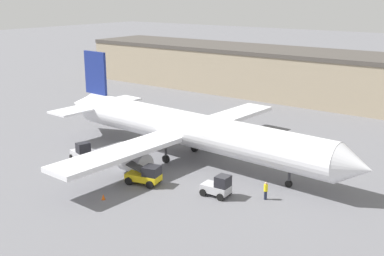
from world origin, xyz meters
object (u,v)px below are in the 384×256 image
object	(u,v)px
belt_loader_truck	(146,175)
safety_cone_near	(103,197)
airplane	(186,129)
ground_crew_worker	(266,190)
pushback_tug	(82,152)
baggage_tug	(218,187)

from	to	relation	value
belt_loader_truck	safety_cone_near	size ratio (longest dim) A/B	6.86
belt_loader_truck	safety_cone_near	world-z (taller)	belt_loader_truck
airplane	ground_crew_worker	xyz separation A→B (m)	(13.06, -4.76, -2.64)
ground_crew_worker	belt_loader_truck	distance (m)	12.19
ground_crew_worker	pushback_tug	size ratio (longest dim) A/B	0.61
belt_loader_truck	safety_cone_near	bearing A→B (deg)	-109.86
belt_loader_truck	pushback_tug	size ratio (longest dim) A/B	1.32
ground_crew_worker	safety_cone_near	world-z (taller)	ground_crew_worker
airplane	baggage_tug	size ratio (longest dim) A/B	15.20
belt_loader_truck	ground_crew_worker	bearing A→B (deg)	6.10
airplane	ground_crew_worker	bearing A→B (deg)	-16.98
baggage_tug	safety_cone_near	distance (m)	10.88
baggage_tug	safety_cone_near	bearing A→B (deg)	-141.81
airplane	pushback_tug	world-z (taller)	airplane
pushback_tug	belt_loader_truck	bearing A→B (deg)	10.65
baggage_tug	pushback_tug	bearing A→B (deg)	-179.60
ground_crew_worker	pushback_tug	world-z (taller)	pushback_tug
baggage_tug	belt_loader_truck	xyz separation A→B (m)	(-7.54, -1.89, 0.02)
belt_loader_truck	pushback_tug	xyz separation A→B (m)	(-10.67, 0.88, 0.01)
safety_cone_near	airplane	bearing A→B (deg)	93.56
ground_crew_worker	belt_loader_truck	world-z (taller)	belt_loader_truck
baggage_tug	pushback_tug	distance (m)	18.24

